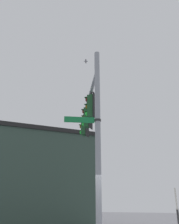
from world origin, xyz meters
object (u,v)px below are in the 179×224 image
(bird_flying, at_px, (86,61))
(historical_marker, at_px, (177,209))
(traffic_light_mid_inner, at_px, (87,117))
(traffic_light_nearest_pole, at_px, (91,106))
(street_name_sign, at_px, (87,120))
(traffic_light_mid_outer, at_px, (84,126))

(bird_flying, distance_m, historical_marker, 8.19)
(traffic_light_mid_inner, xyz_separation_m, historical_marker, (-0.92, -3.97, -4.39))
(traffic_light_nearest_pole, xyz_separation_m, street_name_sign, (-1.82, -0.48, -1.31))
(traffic_light_nearest_pole, height_order, bird_flying, bird_flying)
(traffic_light_mid_inner, relative_size, historical_marker, 0.62)
(traffic_light_nearest_pole, distance_m, traffic_light_mid_inner, 1.59)
(traffic_light_nearest_pole, height_order, historical_marker, traffic_light_nearest_pole)
(traffic_light_mid_outer, bearing_deg, traffic_light_mid_inner, -152.78)
(traffic_light_nearest_pole, distance_m, historical_marker, 5.48)
(historical_marker, bearing_deg, street_name_sign, 130.01)
(traffic_light_mid_inner, xyz_separation_m, street_name_sign, (-3.23, -1.21, -1.31))
(street_name_sign, relative_size, bird_flying, 3.49)
(traffic_light_mid_outer, relative_size, bird_flying, 3.70)
(traffic_light_mid_outer, bearing_deg, street_name_sign, -157.37)
(traffic_light_mid_outer, height_order, street_name_sign, traffic_light_mid_outer)
(traffic_light_nearest_pole, relative_size, historical_marker, 0.62)
(traffic_light_nearest_pole, bearing_deg, historical_marker, -81.35)
(traffic_light_nearest_pole, relative_size, traffic_light_mid_inner, 1.00)
(traffic_light_nearest_pole, height_order, traffic_light_mid_inner, same)
(traffic_light_nearest_pole, bearing_deg, traffic_light_mid_outer, 27.22)
(historical_marker, bearing_deg, bird_flying, 88.01)
(street_name_sign, bearing_deg, bird_flying, 22.11)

